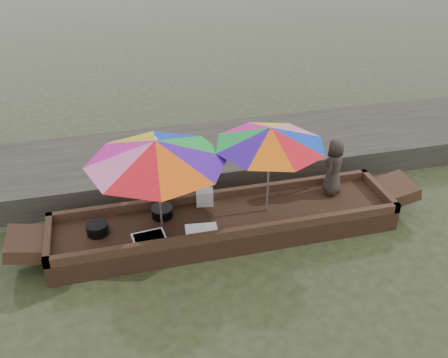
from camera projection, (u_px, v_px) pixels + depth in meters
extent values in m
plane|color=#28311B|center=(226.00, 234.00, 8.20)|extent=(80.00, 80.00, 0.00)
cube|color=#2D2B26|center=(198.00, 158.00, 9.90)|extent=(22.00, 2.20, 0.50)
cube|color=black|center=(226.00, 225.00, 8.11)|extent=(5.56, 1.20, 0.35)
cylinder|color=black|center=(97.00, 229.00, 7.60)|extent=(0.33, 0.33, 0.17)
cube|color=silver|center=(149.00, 239.00, 7.45)|extent=(0.53, 0.39, 0.09)
cube|color=silver|center=(202.00, 231.00, 7.64)|extent=(0.53, 0.39, 0.06)
cylinder|color=black|center=(162.00, 212.00, 7.99)|extent=(0.33, 0.33, 0.16)
cube|color=silver|center=(205.00, 197.00, 8.28)|extent=(0.31, 0.27, 0.26)
imported|color=#312922|center=(334.00, 167.00, 8.37)|extent=(0.59, 0.58, 1.02)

